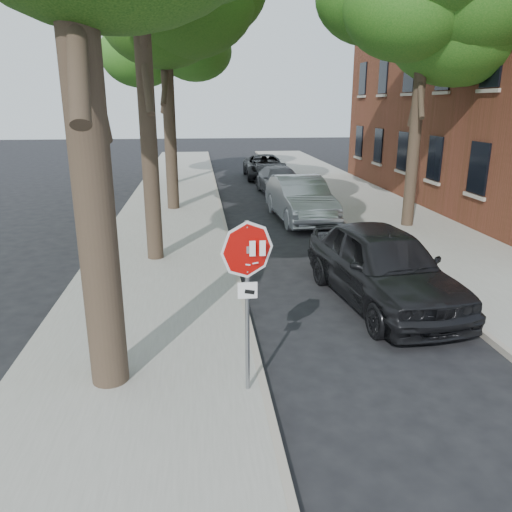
{
  "coord_description": "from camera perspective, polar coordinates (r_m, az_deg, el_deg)",
  "views": [
    {
      "loc": [
        -1.33,
        -6.61,
        4.24
      ],
      "look_at": [
        -0.51,
        0.53,
        2.05
      ],
      "focal_mm": 35.0,
      "sensor_mm": 36.0,
      "label": 1
    }
  ],
  "objects": [
    {
      "name": "sidewalk_right",
      "position": [
        20.43,
        14.67,
        4.6
      ],
      "size": [
        4.0,
        55.0,
        0.12
      ],
      "primitive_type": "cube",
      "color": "gray",
      "rests_on": "ground"
    },
    {
      "name": "curb_right",
      "position": [
        19.79,
        9.1,
        4.57
      ],
      "size": [
        0.12,
        55.0,
        0.13
      ],
      "primitive_type": "cube",
      "color": "#9E9384",
      "rests_on": "ground"
    },
    {
      "name": "curb_left",
      "position": [
        19.09,
        -3.77,
        4.29
      ],
      "size": [
        0.12,
        55.0,
        0.13
      ],
      "primitive_type": "cube",
      "color": "#9E9384",
      "rests_on": "ground"
    },
    {
      "name": "car_a",
      "position": [
        11.26,
        14.23,
        -1.04
      ],
      "size": [
        2.61,
        5.27,
        1.72
      ],
      "primitive_type": "imported",
      "rotation": [
        0.0,
        0.0,
        0.12
      ],
      "color": "black",
      "rests_on": "ground"
    },
    {
      "name": "car_c",
      "position": [
        24.48,
        2.78,
        8.54
      ],
      "size": [
        2.15,
        4.67,
        1.32
      ],
      "primitive_type": "imported",
      "rotation": [
        0.0,
        0.0,
        0.07
      ],
      "color": "#545359",
      "rests_on": "ground"
    },
    {
      "name": "ground",
      "position": [
        7.96,
        4.26,
        -15.27
      ],
      "size": [
        120.0,
        120.0,
        0.0
      ],
      "primitive_type": "plane",
      "color": "black",
      "rests_on": "ground"
    },
    {
      "name": "stop_sign",
      "position": [
        7.0,
        -1.0,
        -2.16
      ],
      "size": [
        0.76,
        0.34,
        2.61
      ],
      "color": "gray",
      "rests_on": "sidewalk_left"
    },
    {
      "name": "car_d",
      "position": [
        30.03,
        1.02,
        10.17
      ],
      "size": [
        2.38,
        5.01,
        1.38
      ],
      "primitive_type": "imported",
      "rotation": [
        0.0,
        0.0,
        -0.02
      ],
      "color": "black",
      "rests_on": "ground"
    },
    {
      "name": "car_b",
      "position": [
        18.94,
        5.06,
        6.51
      ],
      "size": [
        2.03,
        5.09,
        1.65
      ],
      "primitive_type": "imported",
      "rotation": [
        0.0,
        0.0,
        0.06
      ],
      "color": "#9DA0A5",
      "rests_on": "ground"
    },
    {
      "name": "tree_far",
      "position": [
        27.91,
        -10.19,
        22.84
      ],
      "size": [
        5.29,
        4.91,
        9.33
      ],
      "color": "black",
      "rests_on": "sidewalk_left"
    },
    {
      "name": "sidewalk_left",
      "position": [
        19.11,
        -9.93,
        4.07
      ],
      "size": [
        4.0,
        55.0,
        0.12
      ],
      "primitive_type": "cube",
      "color": "gray",
      "rests_on": "ground"
    },
    {
      "name": "tree_right",
      "position": [
        18.49,
        18.69,
        25.41
      ],
      "size": [
        5.29,
        4.91,
        9.33
      ],
      "color": "black",
      "rests_on": "sidewalk_right"
    }
  ]
}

